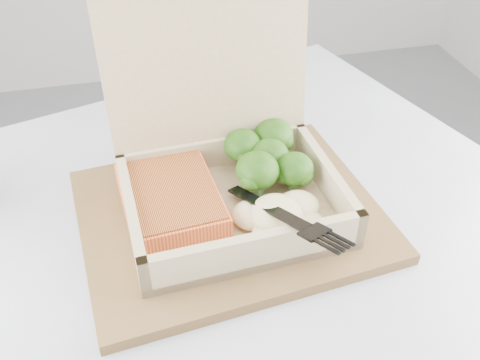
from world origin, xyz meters
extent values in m
cube|color=#B3B7BE|center=(0.60, 0.23, 0.69)|extent=(0.92, 0.92, 0.03)
cube|color=brown|center=(0.60, 0.29, 0.72)|extent=(0.34, 0.28, 0.01)
cube|color=tan|center=(0.60, 0.28, 0.73)|extent=(0.23, 0.18, 0.01)
cube|color=tan|center=(0.50, 0.27, 0.74)|extent=(0.02, 0.17, 0.04)
cube|color=tan|center=(0.71, 0.29, 0.74)|extent=(0.02, 0.17, 0.04)
cube|color=tan|center=(0.61, 0.20, 0.74)|extent=(0.22, 0.02, 0.04)
cube|color=tan|center=(0.60, 0.36, 0.74)|extent=(0.22, 0.02, 0.04)
cube|color=tan|center=(0.60, 0.37, 0.85)|extent=(0.22, 0.04, 0.17)
cube|color=#FF6831|center=(0.54, 0.29, 0.74)|extent=(0.11, 0.13, 0.03)
ellipsoid|color=beige|center=(0.64, 0.24, 0.75)|extent=(0.09, 0.08, 0.03)
cube|color=black|center=(0.61, 0.30, 0.76)|extent=(0.06, 0.11, 0.04)
cube|color=black|center=(0.64, 0.22, 0.76)|extent=(0.04, 0.06, 0.02)
cube|color=silver|center=(0.54, 0.47, 0.71)|extent=(0.09, 0.14, 0.00)
camera|label=1|loc=(0.51, -0.13, 1.11)|focal=40.00mm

